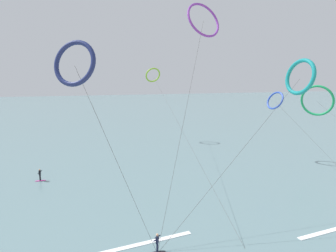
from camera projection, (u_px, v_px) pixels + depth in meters
name	position (u px, v px, depth m)	size (l,w,h in m)	color
sea_water	(110.00, 112.00, 115.31)	(400.00, 200.00, 0.08)	slate
surfer_charcoal	(157.00, 244.00, 23.31)	(1.40, 0.69, 1.70)	black
surfer_magenta	(40.00, 176.00, 39.29)	(1.40, 0.61, 1.70)	#CC288E
kite_teal	(300.00, 77.00, 27.98)	(15.87, 4.98, 16.01)	teal
kite_violet	(203.00, 20.00, 30.66)	(9.73, 10.78, 22.08)	purple
kite_lime	(153.00, 75.00, 62.32)	(3.76, 44.04, 16.02)	#8CC62D
kite_navy	(75.00, 63.00, 21.18)	(7.55, 3.56, 16.97)	navy
kite_emerald	(317.00, 101.00, 49.39)	(4.14, 21.95, 12.79)	#199351
kite_cobalt	(275.00, 101.00, 47.83)	(2.23, 20.68, 11.74)	#2647B7
wave_crest_mid	(336.00, 229.00, 27.00)	(9.06, 0.50, 0.12)	white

